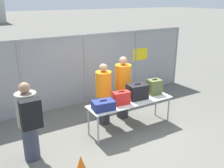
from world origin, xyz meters
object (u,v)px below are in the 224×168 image
object	(u,v)px
suitcase_black	(137,91)
security_worker_far	(123,87)
security_worker_near	(104,93)
inspection_table	(131,103)
suitcase_red	(121,98)
traveler_hooded	(29,120)
suitcase_olive	(154,87)
utility_trailer	(76,70)
suitcase_navy	(103,105)

from	to	relation	value
suitcase_black	security_worker_far	distance (m)	0.61
security_worker_near	inspection_table	bearing A→B (deg)	111.80
suitcase_red	traveler_hooded	distance (m)	2.16
traveler_hooded	security_worker_near	distance (m)	2.13
suitcase_olive	security_worker_near	world-z (taller)	security_worker_near
suitcase_red	security_worker_near	world-z (taller)	security_worker_near
inspection_table	suitcase_red	distance (m)	0.36
security_worker_far	utility_trailer	world-z (taller)	security_worker_far
inspection_table	suitcase_red	xyz separation A→B (m)	(-0.29, -0.03, 0.21)
suitcase_navy	suitcase_olive	world-z (taller)	suitcase_olive
suitcase_olive	inspection_table	bearing A→B (deg)	-173.53
security_worker_near	utility_trailer	xyz separation A→B (m)	(0.85, 3.84, -0.43)
suitcase_navy	suitcase_red	xyz separation A→B (m)	(0.51, 0.05, 0.05)
inspection_table	security_worker_far	xyz separation A→B (m)	(0.21, 0.68, 0.19)
suitcase_navy	suitcase_black	distance (m)	1.06
suitcase_navy	security_worker_far	distance (m)	1.26
suitcase_olive	security_worker_near	xyz separation A→B (m)	(-1.24, 0.51, -0.11)
traveler_hooded	utility_trailer	xyz separation A→B (m)	(2.87, 4.51, -0.51)
utility_trailer	inspection_table	bearing A→B (deg)	-95.41
traveler_hooded	security_worker_near	xyz separation A→B (m)	(2.02, 0.66, -0.08)
inspection_table	suitcase_black	distance (m)	0.35
suitcase_navy	security_worker_near	world-z (taller)	security_worker_near
suitcase_olive	security_worker_near	bearing A→B (deg)	157.77
inspection_table	utility_trailer	world-z (taller)	inspection_table
inspection_table	suitcase_red	size ratio (longest dim) A/B	5.27
suitcase_black	security_worker_far	world-z (taller)	security_worker_far
suitcase_navy	traveler_hooded	xyz separation A→B (m)	(-1.65, 0.01, 0.06)
suitcase_navy	security_worker_far	bearing A→B (deg)	36.56
suitcase_red	security_worker_near	bearing A→B (deg)	102.37
suitcase_red	suitcase_black	bearing A→B (deg)	9.80
suitcase_olive	security_worker_near	distance (m)	1.34
suitcase_navy	suitcase_black	world-z (taller)	suitcase_black
traveler_hooded	suitcase_navy	bearing A→B (deg)	-4.86
suitcase_navy	suitcase_red	bearing A→B (deg)	5.23
suitcase_navy	suitcase_red	size ratio (longest dim) A/B	1.28
inspection_table	suitcase_navy	bearing A→B (deg)	-174.83
security_worker_near	security_worker_far	xyz separation A→B (m)	(0.63, 0.08, 0.04)
suitcase_red	security_worker_far	bearing A→B (deg)	54.73
inspection_table	suitcase_black	world-z (taller)	suitcase_black
suitcase_red	suitcase_olive	xyz separation A→B (m)	(1.10, 0.12, 0.04)
inspection_table	utility_trailer	xyz separation A→B (m)	(0.42, 4.44, -0.29)
security_worker_far	suitcase_red	bearing A→B (deg)	76.59
utility_trailer	suitcase_navy	bearing A→B (deg)	-105.16
utility_trailer	security_worker_far	bearing A→B (deg)	-93.24
inspection_table	suitcase_olive	size ratio (longest dim) A/B	5.30
security_worker_far	suitcase_navy	bearing A→B (deg)	58.42
security_worker_near	security_worker_far	bearing A→B (deg)	173.34
suitcase_black	inspection_table	bearing A→B (deg)	-164.71
suitcase_black	traveler_hooded	xyz separation A→B (m)	(-2.69, -0.13, -0.02)
suitcase_navy	traveler_hooded	distance (m)	1.65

